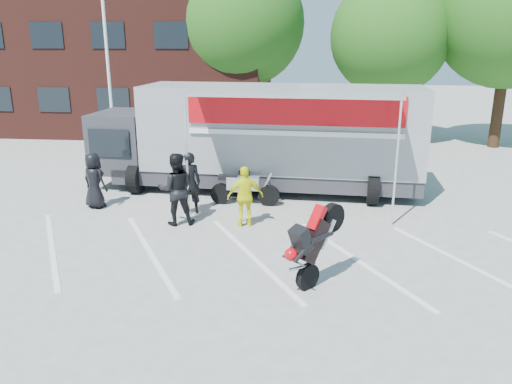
% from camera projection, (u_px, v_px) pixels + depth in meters
% --- Properties ---
extents(ground, '(100.00, 100.00, 0.00)m').
position_uv_depth(ground, '(237.00, 275.00, 10.48)').
color(ground, '#A6A6A1').
rests_on(ground, ground).
extents(parking_bay_lines, '(18.09, 13.33, 0.01)m').
position_uv_depth(parking_bay_lines, '(243.00, 255.00, 11.43)').
color(parking_bay_lines, white).
rests_on(parking_bay_lines, ground).
extents(office_building, '(18.00, 8.00, 7.00)m').
position_uv_depth(office_building, '(104.00, 65.00, 27.62)').
color(office_building, '#481D17').
rests_on(office_building, ground).
extents(flagpole, '(1.61, 0.12, 8.00)m').
position_uv_depth(flagpole, '(112.00, 32.00, 19.18)').
color(flagpole, white).
rests_on(flagpole, ground).
extents(tree_left, '(6.12, 6.12, 8.64)m').
position_uv_depth(tree_left, '(242.00, 23.00, 24.31)').
color(tree_left, '#382314').
rests_on(tree_left, ground).
extents(tree_mid, '(5.44, 5.44, 7.68)m').
position_uv_depth(tree_mid, '(390.00, 36.00, 22.83)').
color(tree_mid, '#382314').
rests_on(tree_mid, ground).
extents(tree_right, '(6.46, 6.46, 9.12)m').
position_uv_depth(tree_right, '(511.00, 14.00, 21.58)').
color(tree_right, '#382314').
rests_on(tree_right, ground).
extents(transporter_truck, '(10.93, 5.73, 3.39)m').
position_uv_depth(transporter_truck, '(265.00, 190.00, 16.52)').
color(transporter_truck, gray).
rests_on(transporter_truck, ground).
extents(parked_motorcycle, '(2.15, 0.76, 1.11)m').
position_uv_depth(parked_motorcycle, '(245.00, 205.00, 15.01)').
color(parked_motorcycle, '#B0B0B5').
rests_on(parked_motorcycle, ground).
extents(stunt_bike_rider, '(1.58, 1.64, 1.82)m').
position_uv_depth(stunt_bike_rider, '(326.00, 279.00, 10.28)').
color(stunt_bike_rider, black).
rests_on(stunt_bike_rider, ground).
extents(spectator_leather_a, '(0.94, 0.79, 1.63)m').
position_uv_depth(spectator_leather_a, '(94.00, 181.00, 14.54)').
color(spectator_leather_a, black).
rests_on(spectator_leather_a, ground).
extents(spectator_leather_b, '(0.74, 0.59, 1.77)m').
position_uv_depth(spectator_leather_b, '(190.00, 183.00, 14.07)').
color(spectator_leather_b, black).
rests_on(spectator_leather_b, ground).
extents(spectator_leather_c, '(1.10, 0.96, 1.94)m').
position_uv_depth(spectator_leather_c, '(176.00, 189.00, 13.16)').
color(spectator_leather_c, black).
rests_on(spectator_leather_c, ground).
extents(spectator_hivis, '(1.03, 0.66, 1.62)m').
position_uv_depth(spectator_hivis, '(245.00, 197.00, 13.06)').
color(spectator_hivis, '#F4F80D').
rests_on(spectator_hivis, ground).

